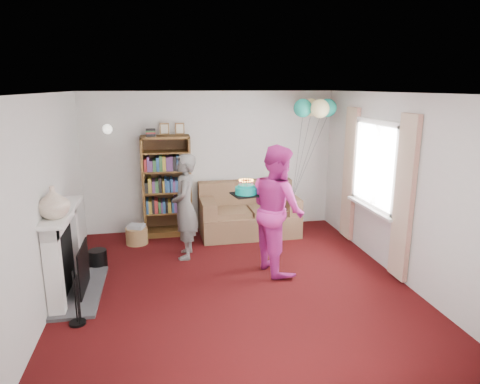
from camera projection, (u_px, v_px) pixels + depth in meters
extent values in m
plane|color=black|center=(236.00, 286.00, 5.67)|extent=(5.00, 5.00, 0.00)
cube|color=silver|center=(211.00, 161.00, 7.76)|extent=(4.50, 0.02, 2.50)
cube|color=silver|center=(44.00, 204.00, 4.95)|extent=(0.02, 5.00, 2.50)
cube|color=silver|center=(400.00, 187.00, 5.78)|extent=(0.02, 5.00, 2.50)
cube|color=white|center=(235.00, 93.00, 5.06)|extent=(4.50, 5.00, 0.01)
cube|color=#3F3F42|center=(80.00, 291.00, 5.49)|extent=(0.55, 1.40, 0.04)
cube|color=white|center=(54.00, 273.00, 4.81)|extent=(0.18, 0.14, 1.06)
cube|color=white|center=(72.00, 240.00, 5.86)|extent=(0.18, 0.14, 1.06)
cube|color=white|center=(60.00, 219.00, 5.23)|extent=(0.18, 1.24, 0.16)
cube|color=white|center=(62.00, 211.00, 5.21)|extent=(0.28, 1.35, 0.05)
cube|color=black|center=(62.00, 259.00, 5.35)|extent=(0.10, 0.80, 0.86)
cube|color=black|center=(84.00, 268.00, 5.43)|extent=(0.02, 0.70, 0.60)
cylinder|color=black|center=(75.00, 298.00, 4.69)|extent=(0.18, 0.18, 0.64)
cylinder|color=black|center=(98.00, 259.00, 6.25)|extent=(0.26, 0.26, 0.26)
cube|color=white|center=(379.00, 122.00, 6.14)|extent=(0.08, 1.30, 0.08)
cube|color=white|center=(372.00, 206.00, 6.45)|extent=(0.08, 1.30, 0.08)
cube|color=white|center=(378.00, 165.00, 6.30)|extent=(0.01, 1.15, 1.20)
cube|color=white|center=(370.00, 208.00, 6.45)|extent=(0.14, 1.32, 0.04)
cube|color=#C0B391|center=(404.00, 199.00, 5.58)|extent=(0.07, 0.38, 2.20)
cube|color=#C0B391|center=(350.00, 174.00, 7.15)|extent=(0.07, 0.38, 2.20)
cylinder|color=gold|center=(108.00, 127.00, 7.23)|extent=(0.04, 0.12, 0.04)
sphere|color=white|center=(107.00, 129.00, 7.15)|extent=(0.16, 0.16, 0.16)
cube|color=#472B14|center=(167.00, 184.00, 7.65)|extent=(0.83, 0.04, 1.76)
cube|color=brown|center=(144.00, 187.00, 7.40)|extent=(0.04, 0.42, 1.76)
cube|color=brown|center=(190.00, 185.00, 7.54)|extent=(0.04, 0.42, 1.76)
cube|color=brown|center=(165.00, 137.00, 7.26)|extent=(0.83, 0.42, 0.04)
cube|color=brown|center=(169.00, 231.00, 7.67)|extent=(0.83, 0.42, 0.10)
cube|color=brown|center=(168.00, 212.00, 7.58)|extent=(0.75, 0.38, 0.03)
cube|color=brown|center=(167.00, 191.00, 7.49)|extent=(0.75, 0.38, 0.02)
cube|color=brown|center=(166.00, 171.00, 7.40)|extent=(0.75, 0.38, 0.02)
cube|color=brown|center=(165.00, 152.00, 7.33)|extent=(0.75, 0.38, 0.02)
cube|color=maroon|center=(151.00, 133.00, 7.18)|extent=(0.16, 0.22, 0.12)
cube|color=brown|center=(164.00, 129.00, 7.28)|extent=(0.16, 0.02, 0.20)
cube|color=brown|center=(180.00, 129.00, 7.33)|extent=(0.16, 0.02, 0.20)
cube|color=brown|center=(249.00, 223.00, 7.64)|extent=(1.72, 0.91, 0.40)
cube|color=brown|center=(245.00, 199.00, 7.87)|extent=(1.72, 0.24, 0.71)
cube|color=brown|center=(207.00, 215.00, 7.45)|extent=(0.24, 0.86, 0.55)
cube|color=brown|center=(289.00, 210.00, 7.72)|extent=(0.24, 0.86, 0.55)
cube|color=brown|center=(228.00, 213.00, 7.43)|extent=(0.73, 0.61, 0.12)
cube|color=brown|center=(271.00, 211.00, 7.57)|extent=(0.73, 0.61, 0.12)
cylinder|color=olive|center=(137.00, 236.00, 7.17)|extent=(0.37, 0.37, 0.27)
cube|color=beige|center=(136.00, 226.00, 7.13)|extent=(0.26, 0.20, 0.06)
imported|color=black|center=(185.00, 207.00, 6.48)|extent=(0.46, 0.63, 1.61)
imported|color=#BE2687|center=(278.00, 209.00, 5.99)|extent=(0.84, 1.00, 1.81)
cube|color=black|center=(246.00, 195.00, 5.99)|extent=(0.37, 0.37, 0.02)
cylinder|color=#0D988D|center=(246.00, 190.00, 5.97)|extent=(0.31, 0.31, 0.10)
cylinder|color=#0D988D|center=(246.00, 186.00, 5.96)|extent=(0.23, 0.23, 0.04)
cylinder|color=#D05C9D|center=(253.00, 184.00, 5.97)|extent=(0.01, 0.01, 0.09)
sphere|color=orange|center=(253.00, 180.00, 5.95)|extent=(0.02, 0.02, 0.02)
cylinder|color=#D05C9D|center=(252.00, 183.00, 6.00)|extent=(0.01, 0.01, 0.09)
sphere|color=orange|center=(252.00, 180.00, 5.99)|extent=(0.02, 0.02, 0.02)
cylinder|color=#D05C9D|center=(250.00, 183.00, 6.02)|extent=(0.01, 0.01, 0.09)
sphere|color=orange|center=(250.00, 179.00, 6.01)|extent=(0.02, 0.02, 0.02)
cylinder|color=#D05C9D|center=(247.00, 182.00, 6.04)|extent=(0.01, 0.01, 0.09)
sphere|color=orange|center=(247.00, 179.00, 6.03)|extent=(0.02, 0.02, 0.02)
cylinder|color=#D05C9D|center=(245.00, 182.00, 6.04)|extent=(0.01, 0.01, 0.09)
sphere|color=orange|center=(245.00, 179.00, 6.03)|extent=(0.02, 0.02, 0.02)
cylinder|color=#D05C9D|center=(242.00, 183.00, 6.03)|extent=(0.01, 0.01, 0.09)
sphere|color=orange|center=(242.00, 179.00, 6.01)|extent=(0.02, 0.02, 0.02)
cylinder|color=#D05C9D|center=(241.00, 183.00, 6.00)|extent=(0.01, 0.01, 0.09)
sphere|color=orange|center=(241.00, 179.00, 5.99)|extent=(0.02, 0.02, 0.02)
cylinder|color=#D05C9D|center=(240.00, 183.00, 5.97)|extent=(0.01, 0.01, 0.09)
sphere|color=orange|center=(240.00, 180.00, 5.96)|extent=(0.02, 0.02, 0.02)
cylinder|color=#D05C9D|center=(240.00, 184.00, 5.93)|extent=(0.01, 0.01, 0.09)
sphere|color=orange|center=(240.00, 181.00, 5.92)|extent=(0.02, 0.02, 0.02)
cylinder|color=#D05C9D|center=(241.00, 185.00, 5.90)|extent=(0.01, 0.01, 0.09)
sphere|color=orange|center=(241.00, 181.00, 5.89)|extent=(0.02, 0.02, 0.02)
cylinder|color=#D05C9D|center=(242.00, 185.00, 5.88)|extent=(0.01, 0.01, 0.09)
sphere|color=orange|center=(242.00, 181.00, 5.86)|extent=(0.02, 0.02, 0.02)
cylinder|color=#D05C9D|center=(245.00, 185.00, 5.86)|extent=(0.01, 0.01, 0.09)
sphere|color=orange|center=(245.00, 182.00, 5.85)|extent=(0.02, 0.02, 0.02)
cylinder|color=#D05C9D|center=(248.00, 185.00, 5.86)|extent=(0.01, 0.01, 0.09)
sphere|color=orange|center=(248.00, 182.00, 5.85)|extent=(0.02, 0.02, 0.02)
cylinder|color=#D05C9D|center=(250.00, 185.00, 5.87)|extent=(0.01, 0.01, 0.09)
sphere|color=orange|center=(250.00, 181.00, 5.86)|extent=(0.02, 0.02, 0.02)
cylinder|color=#D05C9D|center=(252.00, 185.00, 5.90)|extent=(0.01, 0.01, 0.09)
sphere|color=orange|center=(252.00, 181.00, 5.89)|extent=(0.02, 0.02, 0.02)
cylinder|color=#D05C9D|center=(253.00, 184.00, 5.93)|extent=(0.01, 0.01, 0.09)
sphere|color=orange|center=(253.00, 181.00, 5.92)|extent=(0.02, 0.02, 0.02)
sphere|color=#3F3F3F|center=(292.00, 198.00, 7.47)|extent=(0.02, 0.02, 0.02)
sphere|color=#19A187|center=(327.00, 108.00, 7.28)|extent=(0.31, 0.31, 0.31)
sphere|color=#FFEE9B|center=(311.00, 107.00, 7.45)|extent=(0.31, 0.31, 0.31)
sphere|color=#19A187|center=(303.00, 108.00, 7.20)|extent=(0.31, 0.31, 0.31)
sphere|color=#FFEE9B|center=(320.00, 109.00, 7.03)|extent=(0.31, 0.31, 0.31)
imported|color=beige|center=(53.00, 202.00, 4.82)|extent=(0.37, 0.37, 0.37)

